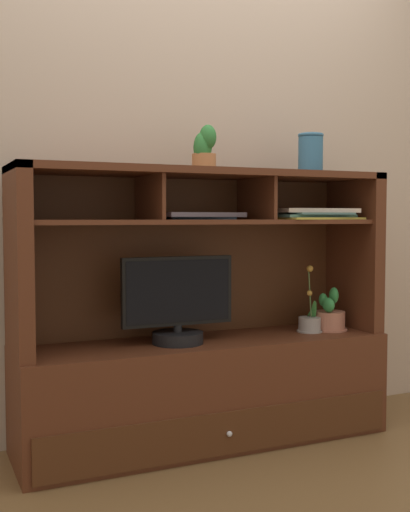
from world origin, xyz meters
name	(u,v)px	position (x,y,z in m)	size (l,w,h in m)	color
floor_plane	(205,443)	(0.00, 0.00, -0.01)	(6.00, 6.00, 0.02)	brown
back_wall	(183,134)	(0.00, 0.26, 1.40)	(6.00, 0.02, 2.80)	#BAA48F
media_console	(204,358)	(0.00, 0.01, 0.38)	(1.66, 0.49, 1.21)	#522816
tv_monitor	(178,306)	(-0.14, -0.04, 0.62)	(0.50, 0.22, 0.38)	black
potted_orchid	(310,322)	(0.53, -0.03, 0.51)	(0.12, 0.12, 0.32)	gray
potted_fern	(330,317)	(0.64, -0.03, 0.52)	(0.17, 0.17, 0.21)	#AE6B55
magazine_stack_left	(196,216)	(-0.03, 0.03, 1.01)	(0.40, 0.30, 0.03)	#26364A
magazine_stack_centre	(315,214)	(0.54, -0.06, 1.02)	(0.42, 0.28, 0.05)	gold
potted_succulent	(204,150)	(0.00, 0.01, 1.30)	(0.12, 0.12, 0.20)	#B47142
ceramic_vase	(311,153)	(0.54, -0.01, 1.31)	(0.12, 0.12, 0.19)	#32668C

